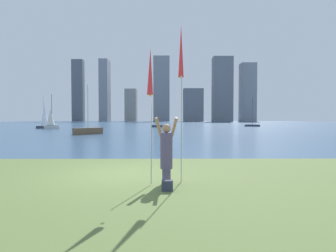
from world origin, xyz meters
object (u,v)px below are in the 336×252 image
(sailboat_6, at_px, (88,130))
(bag, at_px, (167,186))
(kite_flag_left, at_px, (150,75))
(sailboat_0, at_px, (51,119))
(sailboat_5, at_px, (252,125))
(kite_flag_right, at_px, (181,55))
(sailboat_1, at_px, (158,126))
(person, at_px, (166,151))
(sailboat_2, at_px, (44,117))

(sailboat_6, bearing_deg, bag, -70.58)
(kite_flag_left, bearing_deg, sailboat_0, 115.03)
(sailboat_0, relative_size, sailboat_5, 0.93)
(kite_flag_right, distance_m, sailboat_1, 43.74)
(sailboat_1, height_order, sailboat_5, sailboat_5)
(kite_flag_left, distance_m, bag, 2.91)
(sailboat_0, relative_size, sailboat_6, 0.99)
(person, relative_size, bag, 6.58)
(kite_flag_left, distance_m, sailboat_2, 44.07)
(sailboat_1, bearing_deg, kite_flag_right, -87.65)
(sailboat_2, bearing_deg, sailboat_6, -54.75)
(sailboat_2, bearing_deg, sailboat_5, 12.77)
(kite_flag_left, xyz_separation_m, sailboat_6, (-7.94, 23.44, -2.58))
(sailboat_1, relative_size, sailboat_5, 0.62)
(person, relative_size, kite_flag_left, 0.51)
(kite_flag_right, relative_size, sailboat_6, 0.85)
(person, height_order, kite_flag_left, kite_flag_left)
(sailboat_1, distance_m, sailboat_2, 19.07)
(bag, relative_size, sailboat_0, 0.05)
(sailboat_0, bearing_deg, kite_flag_left, -64.97)
(kite_flag_left, distance_m, sailboat_0, 40.76)
(kite_flag_right, bearing_deg, sailboat_5, 70.91)
(sailboat_2, bearing_deg, kite_flag_left, -63.96)
(bag, bearing_deg, sailboat_1, 91.78)
(sailboat_0, xyz_separation_m, sailboat_1, (16.29, 7.42, -1.33))
(bag, xyz_separation_m, sailboat_1, (-1.39, 44.65, 0.11))
(sailboat_0, distance_m, sailboat_2, 3.42)
(kite_flag_left, bearing_deg, person, 49.36)
(kite_flag_left, bearing_deg, bag, -35.46)
(kite_flag_left, relative_size, kite_flag_right, 0.81)
(person, distance_m, bag, 1.13)
(sailboat_2, bearing_deg, sailboat_1, 14.48)
(person, xyz_separation_m, sailboat_2, (-19.76, 39.09, 1.00))
(person, bearing_deg, sailboat_0, 96.70)
(bag, distance_m, sailboat_5, 50.98)
(person, xyz_separation_m, bag, (0.02, -0.81, -0.79))
(sailboat_0, distance_m, sailboat_5, 36.10)
(kite_flag_right, relative_size, bag, 15.83)
(kite_flag_right, bearing_deg, person, -147.43)
(person, relative_size, sailboat_6, 0.35)
(sailboat_5, xyz_separation_m, sailboat_6, (-25.08, -24.41, 0.10))
(person, relative_size, sailboat_1, 0.53)
(person, distance_m, sailboat_0, 40.48)
(person, height_order, sailboat_2, sailboat_2)
(kite_flag_right, xyz_separation_m, sailboat_5, (16.30, 47.09, -3.36))
(sailboat_5, bearing_deg, kite_flag_left, -109.72)
(sailboat_0, xyz_separation_m, sailboat_6, (9.30, -13.47, -1.16))
(sailboat_1, xyz_separation_m, sailboat_6, (-6.99, -20.89, 0.17))
(sailboat_1, relative_size, sailboat_6, 0.66)
(sailboat_2, height_order, sailboat_6, sailboat_2)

